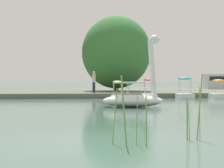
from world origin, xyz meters
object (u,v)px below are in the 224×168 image
at_px(pedal_boat_red, 149,93).
at_px(person_on_path, 94,81).
at_px(swan_boat, 135,96).
at_px(tree_willow_overhanging, 116,52).
at_px(pedal_boat_teal, 185,93).
at_px(pedal_boat_lime, 118,93).
at_px(pedal_boat_orange, 218,93).

relative_size(pedal_boat_red, person_on_path, 1.18).
xyz_separation_m(swan_boat, tree_willow_overhanging, (1.16, 17.60, 3.42)).
xyz_separation_m(pedal_boat_teal, person_on_path, (-6.62, 3.53, 0.88)).
distance_m(swan_boat, pedal_boat_red, 9.15).
relative_size(pedal_boat_red, tree_willow_overhanging, 0.23).
distance_m(pedal_boat_lime, pedal_boat_orange, 7.63).
xyz_separation_m(pedal_boat_orange, person_on_path, (-9.14, 3.82, 0.92)).
distance_m(swan_boat, pedal_boat_orange, 11.87).
bearing_deg(pedal_boat_orange, pedal_boat_teal, 173.47).
bearing_deg(pedal_boat_teal, pedal_boat_lime, 178.86).
xyz_separation_m(swan_boat, person_on_path, (-1.26, 12.70, 0.74)).
xyz_separation_m(pedal_boat_orange, tree_willow_overhanging, (-6.72, 8.72, 3.59)).
height_order(swan_boat, pedal_boat_lime, swan_boat).
bearing_deg(swan_boat, person_on_path, 95.67).
bearing_deg(person_on_path, pedal_boat_teal, -28.08).
relative_size(swan_boat, pedal_boat_teal, 1.83).
bearing_deg(pedal_boat_lime, pedal_boat_red, -11.96).
height_order(pedal_boat_orange, person_on_path, person_on_path).
distance_m(swan_boat, pedal_boat_teal, 10.62).
relative_size(pedal_boat_teal, tree_willow_overhanging, 0.23).
bearing_deg(swan_boat, pedal_boat_orange, 48.40).
height_order(pedal_boat_lime, tree_willow_overhanging, tree_willow_overhanging).
distance_m(pedal_boat_lime, pedal_boat_teal, 5.10).
bearing_deg(person_on_path, pedal_boat_lime, -66.08).
distance_m(pedal_boat_lime, pedal_boat_red, 2.36).
bearing_deg(swan_boat, pedal_boat_red, 73.68).
bearing_deg(tree_willow_overhanging, pedal_boat_lime, -96.20).
height_order(pedal_boat_red, pedal_boat_orange, pedal_boat_red).
distance_m(pedal_boat_red, pedal_boat_teal, 2.81).
distance_m(pedal_boat_lime, person_on_path, 3.86).
relative_size(pedal_boat_lime, pedal_boat_teal, 0.89).
height_order(pedal_boat_lime, pedal_boat_red, pedal_boat_red).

